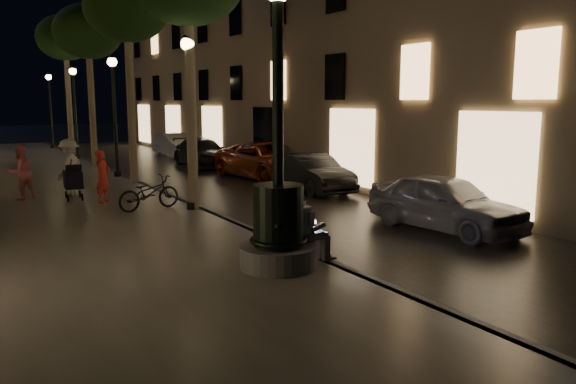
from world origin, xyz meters
TOP-DOWN VIEW (x-y plane):
  - ground at (0.00, 15.00)m, footprint 120.00×120.00m
  - cobble_lane at (3.00, 15.00)m, footprint 6.00×45.00m
  - promenade at (-4.00, 15.00)m, footprint 8.00×45.00m
  - curb_strip at (0.00, 15.00)m, footprint 0.25×45.00m
  - building_right at (10.00, 18.00)m, footprint 8.00×36.00m
  - fountain_lamppost at (-1.00, 2.00)m, footprint 1.40×1.40m
  - seated_man_laptop at (-0.39, 2.00)m, footprint 0.91×0.31m
  - tree_second at (-0.20, 14.00)m, footprint 3.00×3.00m
  - tree_third at (-0.30, 20.00)m, footprint 3.00×3.00m
  - tree_far at (-0.22, 26.00)m, footprint 3.00×3.00m
  - lamp_curb_a at (-0.30, 8.00)m, footprint 0.36×0.36m
  - lamp_curb_b at (-0.30, 16.00)m, footprint 0.36×0.36m
  - lamp_curb_c at (-0.30, 24.00)m, footprint 0.36×0.36m
  - lamp_curb_d at (-0.30, 32.00)m, footprint 0.36×0.36m
  - stroller at (-2.81, 11.27)m, footprint 0.58×1.20m
  - car_front at (4.41, 3.17)m, footprint 1.97×4.25m
  - car_second at (4.88, 9.87)m, footprint 1.66×4.12m
  - car_third at (5.20, 13.56)m, footprint 2.83×5.56m
  - car_rear at (4.55, 19.00)m, footprint 2.18×4.75m
  - car_fifth at (5.18, 24.50)m, footprint 1.53×4.08m
  - pedestrian_red at (-2.15, 10.31)m, footprint 0.66×0.66m
  - pedestrian_pink at (-4.16, 12.10)m, footprint 1.00×0.91m
  - pedestrian_white at (-2.75, 12.09)m, footprint 1.27×1.31m
  - bicycle at (-1.35, 8.49)m, footprint 1.88×0.96m

SIDE VIEW (x-z plane):
  - ground at x=0.00m, z-range 0.00..0.00m
  - cobble_lane at x=3.00m, z-range 0.00..0.02m
  - promenade at x=-4.00m, z-range 0.00..0.20m
  - curb_strip at x=0.00m, z-range 0.00..0.20m
  - car_second at x=4.88m, z-range 0.00..1.33m
  - car_fifth at x=5.18m, z-range 0.00..1.33m
  - bicycle at x=-1.35m, z-range 0.20..1.14m
  - car_rear at x=4.55m, z-range 0.00..1.34m
  - car_front at x=4.41m, z-range 0.00..1.41m
  - car_third at x=5.20m, z-range 0.00..1.50m
  - stroller at x=-2.81m, z-range 0.20..1.42m
  - seated_man_laptop at x=-0.39m, z-range 0.24..1.53m
  - pedestrian_red at x=-2.15m, z-range 0.20..1.75m
  - pedestrian_pink at x=-4.16m, z-range 0.20..1.87m
  - pedestrian_white at x=-2.75m, z-range 0.20..2.00m
  - fountain_lamppost at x=-1.00m, z-range -1.39..3.81m
  - lamp_curb_a at x=-0.30m, z-range 0.83..5.64m
  - lamp_curb_b at x=-0.30m, z-range 0.83..5.64m
  - lamp_curb_c at x=-0.30m, z-range 0.83..5.64m
  - lamp_curb_d at x=-0.30m, z-range 0.83..5.64m
  - tree_third at x=-0.30m, z-range 2.54..9.74m
  - tree_second at x=-0.20m, z-range 2.63..10.03m
  - tree_far at x=-0.22m, z-range 2.68..10.18m
  - building_right at x=10.00m, z-range 0.00..15.00m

